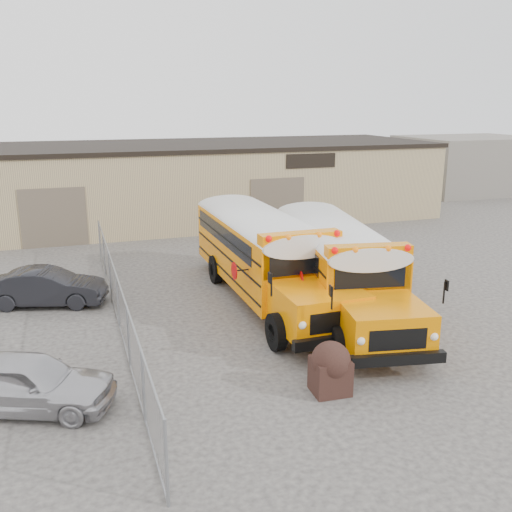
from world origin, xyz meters
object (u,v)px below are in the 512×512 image
object	(u,v)px
school_bus_left	(217,216)
school_bus_right	(298,222)
tarp_bundle	(331,367)
car_silver	(27,382)
car_dark	(47,287)

from	to	relation	value
school_bus_left	school_bus_right	xyz separation A→B (m)	(3.25, -2.24, -0.07)
tarp_bundle	car_silver	xyz separation A→B (m)	(-7.19, 1.55, 0.00)
car_silver	school_bus_right	bearing A→B (deg)	-24.77
school_bus_left	tarp_bundle	size ratio (longest dim) A/B	8.10
tarp_bundle	car_silver	distance (m)	7.36
tarp_bundle	car_dark	size ratio (longest dim) A/B	0.33
school_bus_left	car_silver	world-z (taller)	school_bus_left
car_silver	school_bus_left	bearing A→B (deg)	-9.84
school_bus_right	car_dark	xyz separation A→B (m)	(-10.95, -2.84, -1.12)
tarp_bundle	school_bus_left	bearing A→B (deg)	86.73
school_bus_right	tarp_bundle	size ratio (longest dim) A/B	7.97
school_bus_left	tarp_bundle	distance (m)	14.23
tarp_bundle	car_silver	world-z (taller)	car_silver
school_bus_left	car_dark	world-z (taller)	school_bus_left
school_bus_left	car_dark	xyz separation A→B (m)	(-7.70, -5.08, -1.20)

